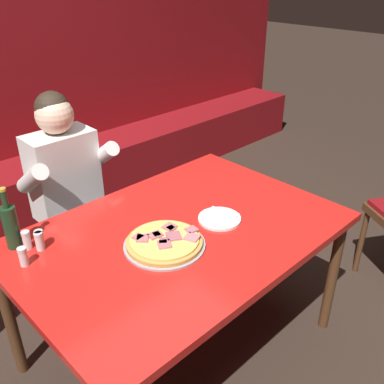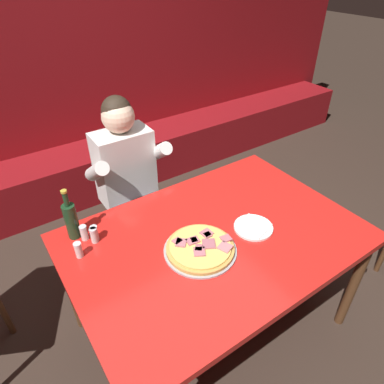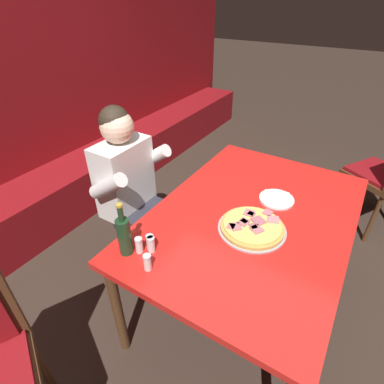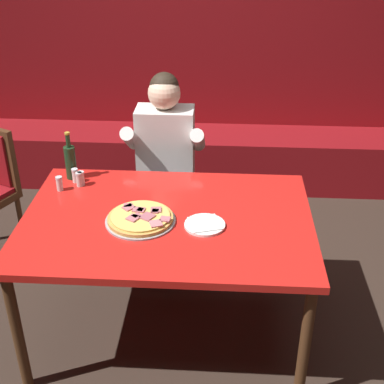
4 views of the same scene
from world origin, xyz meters
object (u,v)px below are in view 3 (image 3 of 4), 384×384
(plate_white_paper, at_px, (277,199))
(shaker_red_pepper_flakes, at_px, (148,263))
(pizza, at_px, (252,227))
(shaker_black_pepper, at_px, (151,245))
(main_dining_table, at_px, (252,223))
(shaker_oregano, at_px, (139,246))
(shaker_parmesan, at_px, (150,243))
(beer_bottle, at_px, (124,235))
(diner_seated_blue_shirt, at_px, (135,190))

(plate_white_paper, distance_m, shaker_red_pepper_flakes, 0.90)
(pizza, distance_m, shaker_black_pepper, 0.54)
(main_dining_table, relative_size, pizza, 4.17)
(main_dining_table, height_order, shaker_oregano, shaker_oregano)
(shaker_parmesan, bearing_deg, shaker_black_pepper, -121.47)
(beer_bottle, height_order, shaker_oregano, beer_bottle)
(plate_white_paper, bearing_deg, shaker_parmesan, 151.50)
(plate_white_paper, distance_m, shaker_black_pepper, 0.84)
(pizza, bearing_deg, shaker_red_pepper_flakes, 149.26)
(beer_bottle, relative_size, shaker_red_pepper_flakes, 3.40)
(shaker_black_pepper, bearing_deg, plate_white_paper, -27.35)
(plate_white_paper, relative_size, shaker_oregano, 2.44)
(shaker_parmesan, bearing_deg, main_dining_table, -31.68)
(pizza, height_order, shaker_parmesan, shaker_parmesan)
(main_dining_table, relative_size, shaker_parmesan, 17.73)
(plate_white_paper, distance_m, beer_bottle, 0.95)
(plate_white_paper, xyz_separation_m, shaker_black_pepper, (-0.74, 0.38, 0.03))
(beer_bottle, bearing_deg, shaker_parmesan, -47.48)
(main_dining_table, relative_size, shaker_red_pepper_flakes, 17.73)
(main_dining_table, relative_size, shaker_black_pepper, 17.73)
(diner_seated_blue_shirt, bearing_deg, plate_white_paper, -71.01)
(shaker_oregano, relative_size, shaker_parmesan, 1.00)
(pizza, height_order, shaker_black_pepper, shaker_black_pepper)
(shaker_red_pepper_flakes, distance_m, diner_seated_blue_shirt, 0.78)
(pizza, bearing_deg, shaker_black_pepper, 138.69)
(beer_bottle, height_order, diner_seated_blue_shirt, diner_seated_blue_shirt)
(pizza, relative_size, shaker_parmesan, 4.25)
(main_dining_table, distance_m, diner_seated_blue_shirt, 0.82)
(main_dining_table, bearing_deg, pizza, -161.05)
(shaker_black_pepper, relative_size, diner_seated_blue_shirt, 0.07)
(main_dining_table, bearing_deg, shaker_parmesan, 148.32)
(plate_white_paper, height_order, shaker_parmesan, shaker_parmesan)
(plate_white_paper, xyz_separation_m, shaker_oregano, (-0.78, 0.43, 0.03))
(plate_white_paper, xyz_separation_m, diner_seated_blue_shirt, (-0.30, 0.88, -0.07))
(main_dining_table, xyz_separation_m, pizza, (-0.13, -0.05, 0.09))
(shaker_oregano, bearing_deg, shaker_red_pepper_flakes, -121.79)
(plate_white_paper, xyz_separation_m, beer_bottle, (-0.81, 0.48, 0.10))
(plate_white_paper, distance_m, diner_seated_blue_shirt, 0.93)
(pizza, distance_m, shaker_red_pepper_flakes, 0.59)
(shaker_parmesan, bearing_deg, shaker_oregano, 143.34)
(shaker_red_pepper_flakes, bearing_deg, shaker_parmesan, 33.21)
(beer_bottle, height_order, shaker_black_pepper, beer_bottle)
(main_dining_table, xyz_separation_m, beer_bottle, (-0.61, 0.41, 0.18))
(pizza, distance_m, shaker_parmesan, 0.55)
(shaker_oregano, height_order, shaker_red_pepper_flakes, same)
(beer_bottle, distance_m, shaker_red_pepper_flakes, 0.17)
(shaker_parmesan, bearing_deg, plate_white_paper, -28.50)
(pizza, distance_m, diner_seated_blue_shirt, 0.86)
(beer_bottle, xyz_separation_m, shaker_black_pepper, (0.07, -0.10, -0.07))
(shaker_oregano, distance_m, shaker_parmesan, 0.06)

